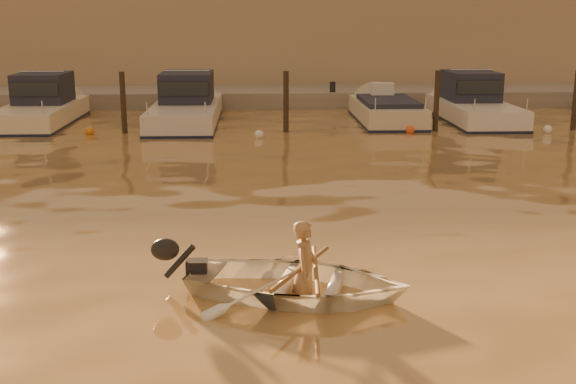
{
  "coord_description": "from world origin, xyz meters",
  "views": [
    {
      "loc": [
        -1.23,
        -9.86,
        3.84
      ],
      "look_at": [
        -0.65,
        2.54,
        0.75
      ],
      "focal_mm": 45.0,
      "sensor_mm": 36.0,
      "label": 1
    }
  ],
  "objects_px": {
    "moored_boat_3": "(386,115)",
    "waterfront_building": "(279,42)",
    "moored_boat_2": "(186,105)",
    "moored_boat_4": "(474,104)",
    "dinghy": "(298,282)",
    "moored_boat_1": "(40,106)",
    "person": "(305,270)"
  },
  "relations": [
    {
      "from": "moored_boat_2",
      "to": "moored_boat_4",
      "type": "bearing_deg",
      "value": 0.0
    },
    {
      "from": "dinghy",
      "to": "moored_boat_4",
      "type": "height_order",
      "value": "moored_boat_4"
    },
    {
      "from": "moored_boat_1",
      "to": "moored_boat_2",
      "type": "height_order",
      "value": "same"
    },
    {
      "from": "dinghy",
      "to": "moored_boat_2",
      "type": "bearing_deg",
      "value": 25.6
    },
    {
      "from": "person",
      "to": "moored_boat_4",
      "type": "distance_m",
      "value": 18.04
    },
    {
      "from": "moored_boat_4",
      "to": "waterfront_building",
      "type": "bearing_deg",
      "value": 121.56
    },
    {
      "from": "moored_boat_2",
      "to": "moored_boat_3",
      "type": "xyz_separation_m",
      "value": [
        7.22,
        0.0,
        -0.4
      ]
    },
    {
      "from": "dinghy",
      "to": "moored_boat_1",
      "type": "distance_m",
      "value": 18.38
    },
    {
      "from": "moored_boat_1",
      "to": "waterfront_building",
      "type": "relative_size",
      "value": 0.14
    },
    {
      "from": "moored_boat_2",
      "to": "waterfront_building",
      "type": "xyz_separation_m",
      "value": [
        3.68,
        11.0,
        1.77
      ]
    },
    {
      "from": "dinghy",
      "to": "waterfront_building",
      "type": "height_order",
      "value": "waterfront_building"
    },
    {
      "from": "dinghy",
      "to": "moored_boat_1",
      "type": "xyz_separation_m",
      "value": [
        -8.17,
        16.46,
        0.42
      ]
    },
    {
      "from": "moored_boat_3",
      "to": "moored_boat_1",
      "type": "bearing_deg",
      "value": 180.0
    },
    {
      "from": "moored_boat_2",
      "to": "dinghy",
      "type": "bearing_deg",
      "value": -79.57
    },
    {
      "from": "moored_boat_3",
      "to": "waterfront_building",
      "type": "distance_m",
      "value": 11.76
    },
    {
      "from": "moored_boat_2",
      "to": "moored_boat_3",
      "type": "distance_m",
      "value": 7.23
    },
    {
      "from": "moored_boat_2",
      "to": "moored_boat_3",
      "type": "relative_size",
      "value": 1.27
    },
    {
      "from": "dinghy",
      "to": "moored_boat_2",
      "type": "distance_m",
      "value": 16.74
    },
    {
      "from": "dinghy",
      "to": "person",
      "type": "height_order",
      "value": "person"
    },
    {
      "from": "moored_boat_1",
      "to": "moored_boat_4",
      "type": "height_order",
      "value": "same"
    },
    {
      "from": "moored_boat_2",
      "to": "moored_boat_4",
      "type": "height_order",
      "value": "same"
    },
    {
      "from": "moored_boat_3",
      "to": "waterfront_building",
      "type": "relative_size",
      "value": 0.13
    },
    {
      "from": "moored_boat_2",
      "to": "person",
      "type": "bearing_deg",
      "value": -79.26
    },
    {
      "from": "moored_boat_2",
      "to": "waterfront_building",
      "type": "relative_size",
      "value": 0.16
    },
    {
      "from": "moored_boat_4",
      "to": "dinghy",
      "type": "bearing_deg",
      "value": -114.24
    },
    {
      "from": "dinghy",
      "to": "person",
      "type": "bearing_deg",
      "value": -90.0
    },
    {
      "from": "moored_boat_1",
      "to": "waterfront_building",
      "type": "xyz_separation_m",
      "value": [
        8.82,
        11.0,
        1.77
      ]
    },
    {
      "from": "moored_boat_4",
      "to": "moored_boat_2",
      "type": "bearing_deg",
      "value": 180.0
    },
    {
      "from": "dinghy",
      "to": "waterfront_building",
      "type": "distance_m",
      "value": 27.56
    },
    {
      "from": "moored_boat_3",
      "to": "dinghy",
      "type": "bearing_deg",
      "value": -104.29
    },
    {
      "from": "moored_boat_3",
      "to": "waterfront_building",
      "type": "bearing_deg",
      "value": 107.83
    },
    {
      "from": "dinghy",
      "to": "moored_boat_2",
      "type": "xyz_separation_m",
      "value": [
        -3.03,
        16.46,
        0.42
      ]
    }
  ]
}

